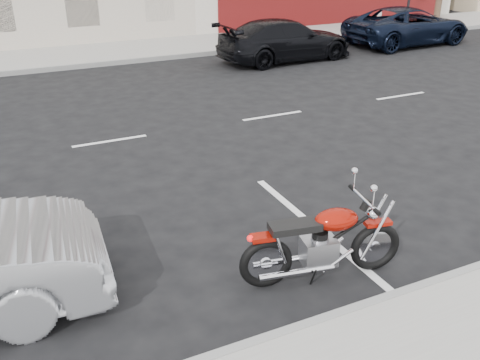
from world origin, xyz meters
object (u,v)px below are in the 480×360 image
object	(u,v)px
fire_hydrant	(379,19)
suv_far	(408,26)
motorcycle	(378,236)
car_far	(285,40)

from	to	relation	value
fire_hydrant	suv_far	world-z (taller)	suv_far
fire_hydrant	suv_far	bearing A→B (deg)	-108.43
fire_hydrant	motorcycle	size ratio (longest dim) A/B	0.33
fire_hydrant	car_far	world-z (taller)	car_far
motorcycle	suv_far	distance (m)	16.11
motorcycle	fire_hydrant	bearing A→B (deg)	62.11
motorcycle	suv_far	bearing A→B (deg)	58.29
fire_hydrant	suv_far	size ratio (longest dim) A/B	0.14
suv_far	motorcycle	bearing A→B (deg)	134.38
motorcycle	car_far	bearing A→B (deg)	76.59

